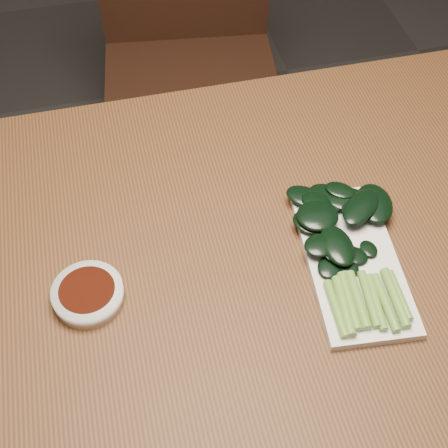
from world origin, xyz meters
TOP-DOWN VIEW (x-y plane):
  - ground at (0.00, 0.00)m, footprint 6.00×6.00m
  - table at (0.00, 0.00)m, footprint 1.40×0.80m
  - chair_far at (0.09, 0.87)m, footprint 0.53×0.53m
  - sauce_bowl at (-0.23, -0.03)m, footprint 0.10×0.10m
  - serving_plate at (0.17, -0.06)m, footprint 0.16×0.29m
  - gai_lan at (0.17, -0.02)m, footprint 0.18×0.30m

SIDE VIEW (x-z plane):
  - ground at x=0.00m, z-range 0.00..0.00m
  - chair_far at x=0.09m, z-range 0.04..0.93m
  - table at x=0.00m, z-range 0.30..1.05m
  - serving_plate at x=0.17m, z-range 0.75..0.76m
  - sauce_bowl at x=-0.23m, z-range 0.75..0.78m
  - gai_lan at x=0.17m, z-range 0.76..0.79m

